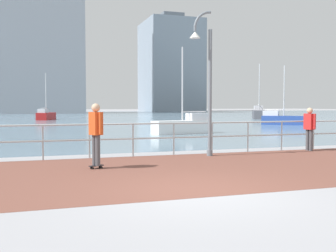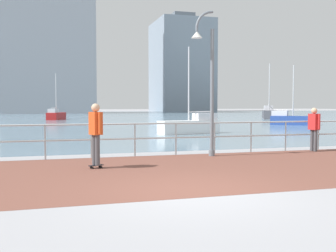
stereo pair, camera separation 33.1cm
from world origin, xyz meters
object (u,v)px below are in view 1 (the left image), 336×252
sailboat_teal (282,119)px  lamppost (205,76)px  sailboat_white (259,113)px  skateboarder (96,130)px  sailboat_ivory (184,125)px  sailboat_red (46,115)px  bystander (310,126)px

sailboat_teal → lamppost: bearing=-130.2°
lamppost → sailboat_white: bearing=56.6°
skateboarder → sailboat_ivory: (6.71, 11.42, -0.55)m
sailboat_red → skateboarder: bearing=-89.1°
sailboat_red → sailboat_white: 25.43m
skateboarder → bystander: bearing=12.5°
sailboat_red → sailboat_white: sailboat_white is taller
bystander → sailboat_ivory: (-1.32, 9.64, -0.44)m
lamppost → skateboarder: lamppost is taller
sailboat_ivory → sailboat_red: sailboat_red is taller
bystander → sailboat_white: 35.40m
lamppost → bystander: size_ratio=2.99×
bystander → sailboat_teal: (10.18, 16.87, -0.45)m
skateboarder → sailboat_red: bearing=90.9°
lamppost → sailboat_red: (-4.34, 35.22, -2.11)m
lamppost → bystander: 4.60m
sailboat_ivory → sailboat_red: (-7.29, 25.33, 0.02)m
sailboat_red → bystander: bearing=-76.2°
bystander → sailboat_white: bearing=62.1°
bystander → sailboat_red: (-8.62, 34.97, -0.42)m
skateboarder → sailboat_teal: 26.08m
bystander → lamppost: bearing=-176.6°
bystander → skateboarder: bearing=-167.5°
lamppost → sailboat_ivory: size_ratio=0.94×
lamppost → sailboat_red: sailboat_red is taller
skateboarder → bystander: (8.03, 1.78, -0.11)m
bystander → sailboat_red: size_ratio=0.30×
bystander → sailboat_ivory: bearing=97.8°
skateboarder → sailboat_ivory: 13.26m
sailboat_ivory → sailboat_red: size_ratio=0.95×
sailboat_red → sailboat_teal: bearing=-43.9°
skateboarder → sailboat_red: size_ratio=0.33×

